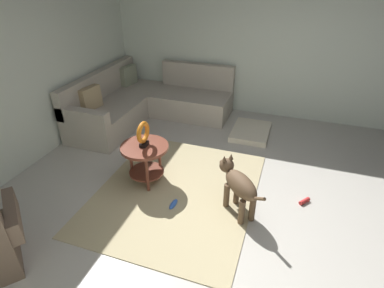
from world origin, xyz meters
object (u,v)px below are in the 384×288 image
Objects in this scene: sectional_couch at (146,103)px; dog at (238,184)px; dog_toy_rope at (304,201)px; side_table at (145,154)px; torus_sculpture at (143,134)px; dog_toy_bone at (173,204)px; dog_bed_mat at (251,132)px.

sectional_couch is 3.53× the size of dog.
side_table is at bearing 96.40° from dog_toy_rope.
torus_sculpture is 1.81× the size of dog_toy_bone.
side_table is 1.24m from dog.
side_table is 2.03m from dog_toy_rope.
dog_bed_mat is 1.26× the size of dog.
torus_sculpture is (-0.00, -0.00, 0.29)m from side_table.
sectional_couch reaches higher than torus_sculpture.
sectional_couch reaches higher than side_table.
sectional_couch reaches higher than dog_bed_mat.
torus_sculpture is at bearing 148.51° from dog_bed_mat.
dog_bed_mat reaches higher than dog_toy_bone.
torus_sculpture is 0.41× the size of dog_bed_mat.
side_table is 0.73m from dog_toy_bone.
torus_sculpture reaches higher than dog_toy_rope.
dog is 0.82m from dog_toy_bone.
sectional_couch is 3.25m from dog_toy_rope.
dog is at bearing 117.99° from dog_toy_rope.
dog is (-1.93, -2.10, 0.09)m from sectional_couch.
dog is at bearing -76.57° from dog_toy_bone.
torus_sculpture is at bearing -104.04° from side_table.
dog_toy_bone is at bearing -124.16° from side_table.
dog_toy_rope is (-1.52, -0.91, -0.02)m from dog_bed_mat.
sectional_couch is at bearing 61.76° from dog_toy_rope.
dog reaches higher than dog_toy_rope.
torus_sculpture is 0.51× the size of dog.
dog_toy_bone is (-0.17, 0.72, -0.35)m from dog.
dog is at bearing -132.55° from sectional_couch.
sectional_couch is 12.50× the size of dog_toy_bone.
torus_sculpture is (-1.75, -0.87, 0.42)m from sectional_couch.
torus_sculpture is 1.29m from dog.
sectional_couch is 2.53m from dog_toy_bone.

